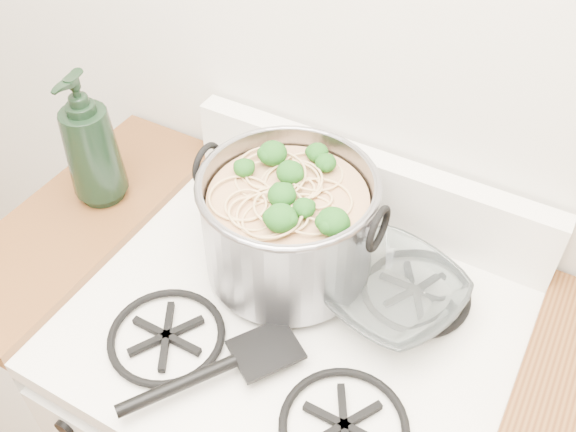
% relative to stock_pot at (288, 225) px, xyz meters
% --- Properties ---
extents(counter_left, '(0.25, 0.65, 0.92)m').
position_rel_stock_pot_xyz_m(counter_left, '(-0.44, -0.09, -0.56)').
color(counter_left, silver).
rests_on(counter_left, ground).
extents(stock_pot, '(0.35, 0.32, 0.21)m').
position_rel_stock_pot_xyz_m(stock_pot, '(0.00, 0.00, 0.00)').
color(stock_pot, gray).
rests_on(stock_pot, gas_range).
extents(spatula, '(0.41, 0.42, 0.02)m').
position_rel_stock_pot_xyz_m(spatula, '(0.06, -0.19, -0.09)').
color(spatula, black).
rests_on(spatula, gas_range).
extents(glass_bowl, '(0.12, 0.12, 0.02)m').
position_rel_stock_pot_xyz_m(glass_bowl, '(0.20, 0.00, -0.09)').
color(glass_bowl, white).
rests_on(glass_bowl, gas_range).
extents(bottle, '(0.13, 0.13, 0.29)m').
position_rel_stock_pot_xyz_m(bottle, '(-0.43, -0.02, 0.04)').
color(bottle, black).
rests_on(bottle, counter_left).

